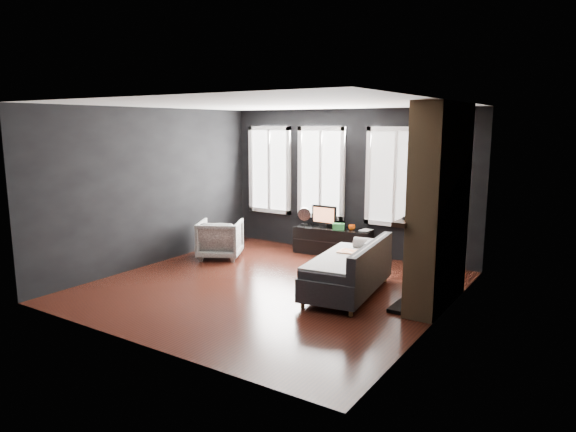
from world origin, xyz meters
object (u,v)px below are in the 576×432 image
Objects in this scene: monitor at (324,215)px; book at (362,224)px; mantel_vase at (432,202)px; sofa at (347,267)px; armchair at (220,237)px; media_console at (333,241)px; mug at (352,227)px.

book is at bearing 9.30° from monitor.
monitor is 2.75m from mantel_vase.
sofa is 2.43m from monitor.
mantel_vase is at bearing 154.25° from armchair.
sofa is 2.38× the size of armchair.
monitor reaches higher than media_console.
monitor reaches higher than book.
armchair is 6.11× the size of mug.
armchair is 1.99m from monitor.
armchair reaches higher than mug.
mantel_vase is (2.20, -1.19, 1.08)m from media_console.
monitor is (-1.45, 1.92, 0.34)m from sofa.
mug is (0.37, 0.02, 0.31)m from media_console.
mantel_vase is at bearing 29.70° from sofa.
book is at bearing 102.25° from sofa.
book is at bearing 30.64° from mug.
armchair is at bearing 161.48° from sofa.
media_console is 11.66× the size of mug.
sofa is 2.13m from mug.
mug is 0.51× the size of book.
sofa reaches higher than mug.
mantel_vase reaches higher than armchair.
media_console is 6.92× the size of mantel_vase.
mantel_vase is at bearing -25.49° from monitor.
mantel_vase is at bearing -34.54° from media_console.
book is at bearing 6.47° from media_console.
sofa is 8.62× the size of mantel_vase.
monitor is at bearing -164.40° from armchair.
book reaches higher than mug.
monitor is at bearing 153.43° from mantel_vase.
media_console is 2.72m from mantel_vase.
media_console is 0.52m from monitor.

